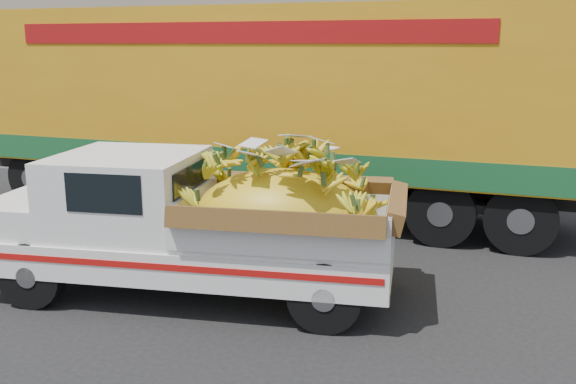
# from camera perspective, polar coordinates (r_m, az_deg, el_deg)

# --- Properties ---
(ground) EXTENTS (100.00, 100.00, 0.00)m
(ground) POSITION_cam_1_polar(r_m,az_deg,el_deg) (8.34, -5.12, -9.36)
(ground) COLOR black
(ground) RESTS_ON ground
(curb) EXTENTS (60.00, 0.25, 0.15)m
(curb) POSITION_cam_1_polar(r_m,az_deg,el_deg) (14.49, 4.37, 0.68)
(curb) COLOR gray
(curb) RESTS_ON ground
(sidewalk) EXTENTS (60.00, 4.00, 0.14)m
(sidewalk) POSITION_cam_1_polar(r_m,az_deg,el_deg) (16.51, 5.85, 2.17)
(sidewalk) COLOR gray
(sidewalk) RESTS_ON ground
(building_left) EXTENTS (18.00, 6.00, 5.00)m
(building_left) POSITION_cam_1_polar(r_m,az_deg,el_deg) (24.40, -10.57, 11.28)
(building_left) COLOR gray
(building_left) RESTS_ON ground
(pickup_truck) EXTENTS (5.31, 2.32, 1.81)m
(pickup_truck) POSITION_cam_1_polar(r_m,az_deg,el_deg) (8.14, -6.09, -2.72)
(pickup_truck) COLOR black
(pickup_truck) RESTS_ON ground
(semi_trailer) EXTENTS (12.04, 3.32, 3.80)m
(semi_trailer) POSITION_cam_1_polar(r_m,az_deg,el_deg) (12.06, -2.30, 8.05)
(semi_trailer) COLOR black
(semi_trailer) RESTS_ON ground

